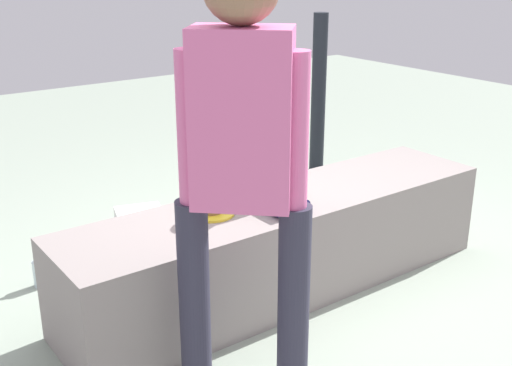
{
  "coord_description": "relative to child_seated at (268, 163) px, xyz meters",
  "views": [
    {
      "loc": [
        -1.92,
        -2.37,
        1.69
      ],
      "look_at": [
        -0.39,
        -0.29,
        0.77
      ],
      "focal_mm": 44.96,
      "sensor_mm": 36.0,
      "label": 1
    }
  ],
  "objects": [
    {
      "name": "cake_plate",
      "position": [
        -0.3,
        0.05,
        -0.19
      ],
      "size": [
        0.22,
        0.22,
        0.07
      ],
      "color": "yellow",
      "rests_on": "concrete_ledge"
    },
    {
      "name": "child_seated",
      "position": [
        0.0,
        0.0,
        0.0
      ],
      "size": [
        0.28,
        0.32,
        0.48
      ],
      "color": "navy",
      "rests_on": "concrete_ledge"
    },
    {
      "name": "ground_plane",
      "position": [
        0.12,
        0.01,
        -0.73
      ],
      "size": [
        12.0,
        12.0,
        0.0
      ],
      "primitive_type": "plane",
      "color": "#94A392"
    },
    {
      "name": "concrete_ledge",
      "position": [
        0.12,
        0.01,
        -0.47
      ],
      "size": [
        2.41,
        0.56,
        0.52
      ],
      "primitive_type": "cube",
      "color": "gray",
      "rests_on": "ground_plane"
    },
    {
      "name": "party_cup_red",
      "position": [
        0.58,
        1.07,
        -0.68
      ],
      "size": [
        0.07,
        0.07,
        0.11
      ],
      "primitive_type": "cylinder",
      "color": "red",
      "rests_on": "ground_plane"
    },
    {
      "name": "cake_box_white",
      "position": [
        -0.17,
        1.14,
        -0.66
      ],
      "size": [
        0.36,
        0.36,
        0.14
      ],
      "primitive_type": "cube",
      "rotation": [
        0.0,
        0.0,
        -0.29
      ],
      "color": "white",
      "rests_on": "ground_plane"
    },
    {
      "name": "water_bottle_near_gift",
      "position": [
        -0.93,
        0.8,
        -0.64
      ],
      "size": [
        0.07,
        0.07,
        0.19
      ],
      "color": "silver",
      "rests_on": "ground_plane"
    },
    {
      "name": "adult_standing",
      "position": [
        -0.56,
        -0.57,
        0.31
      ],
      "size": [
        0.41,
        0.4,
        1.73
      ],
      "color": "#2D2B3D",
      "rests_on": "ground_plane"
    },
    {
      "name": "railing_post",
      "position": [
        1.39,
        1.21,
        -0.23
      ],
      "size": [
        0.36,
        0.36,
        1.29
      ],
      "color": "black",
      "rests_on": "ground_plane"
    },
    {
      "name": "handbag_black_leather",
      "position": [
        0.01,
        0.51,
        -0.61
      ],
      "size": [
        0.33,
        0.1,
        0.33
      ],
      "color": "black",
      "rests_on": "ground_plane"
    },
    {
      "name": "gift_bag",
      "position": [
        -0.42,
        0.61,
        -0.56
      ],
      "size": [
        0.2,
        0.13,
        0.38
      ],
      "color": "#59C6B2",
      "rests_on": "ground_plane"
    }
  ]
}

